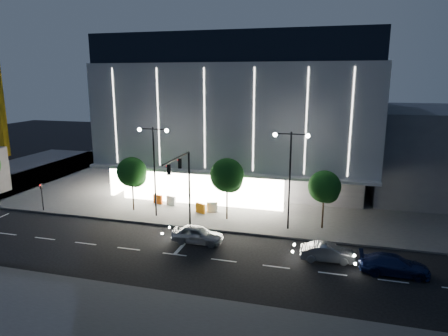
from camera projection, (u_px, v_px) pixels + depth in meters
ground at (159, 244)px, 33.24m from camera, size 160.00×160.00×0.00m
sidewalk_museum at (266, 178)px, 54.51m from camera, size 70.00×40.00×0.15m
museum at (250, 111)px, 51.39m from camera, size 30.00×25.80×18.00m
annex_building at (439, 150)px, 48.02m from camera, size 16.00×20.00×10.00m
traffic_mast at (183, 177)px, 35.00m from camera, size 0.33×5.89×7.07m
street_lamp_west at (154, 158)px, 38.33m from camera, size 3.16×0.36×9.00m
street_lamp_east at (290, 166)px, 34.99m from camera, size 3.16×0.36×9.00m
ped_signal_far at (42, 194)px, 40.90m from camera, size 0.22×0.24×3.00m
tree_left at (132, 174)px, 40.48m from camera, size 3.02×3.02×5.72m
tree_mid at (227, 177)px, 37.84m from camera, size 3.25×3.25×6.15m
tree_right at (325, 188)px, 35.63m from camera, size 2.91×2.91×5.51m
car_lead at (197, 234)px, 33.36m from camera, size 4.37×1.76×1.49m
car_second at (327, 253)px, 30.11m from camera, size 4.13×1.72×1.33m
car_third at (394, 265)px, 28.11m from camera, size 4.77×1.97×1.38m
barrier_a at (158, 199)px, 43.28m from camera, size 1.13×0.54×1.00m
barrier_b at (171, 201)px, 42.76m from camera, size 1.12×0.58×1.00m
barrier_c at (200, 208)px, 40.36m from camera, size 1.10×0.69×1.00m
barrier_d at (212, 207)px, 40.70m from camera, size 1.13×0.55×1.00m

